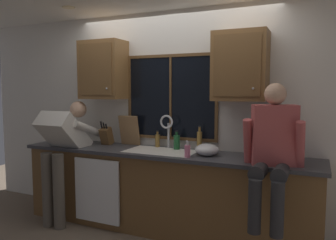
{
  "coord_description": "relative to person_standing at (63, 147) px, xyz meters",
  "views": [
    {
      "loc": [
        1.59,
        -3.64,
        1.63
      ],
      "look_at": [
        0.08,
        -0.3,
        1.28
      ],
      "focal_mm": 35.31,
      "sensor_mm": 36.0,
      "label": 1
    }
  ],
  "objects": [
    {
      "name": "window_frame_bottom",
      "position": [
        1.18,
        0.56,
        0.1
      ],
      "size": [
        1.17,
        0.02,
        0.04
      ],
      "primitive_type": "cube",
      "color": "brown"
    },
    {
      "name": "back_wall",
      "position": [
        1.18,
        0.63,
        0.35
      ],
      "size": [
        5.8,
        0.12,
        2.55
      ],
      "primitive_type": "cube",
      "color": "silver",
      "rests_on": "floor"
    },
    {
      "name": "countertop",
      "position": [
        1.18,
        0.26,
        -0.03
      ],
      "size": [
        3.46,
        0.62,
        0.04
      ],
      "primitive_type": "cube",
      "color": "#38383D",
      "rests_on": "lower_cabinet_run"
    },
    {
      "name": "cutting_board",
      "position": [
        0.64,
        0.49,
        0.18
      ],
      "size": [
        0.27,
        0.1,
        0.37
      ],
      "primitive_type": "cube",
      "rotation": [
        0.21,
        0.0,
        0.0
      ],
      "color": "#997047",
      "rests_on": "countertop"
    },
    {
      "name": "window_frame_top",
      "position": [
        1.18,
        0.56,
        1.09
      ],
      "size": [
        1.17,
        0.02,
        0.04
      ],
      "primitive_type": "cube",
      "color": "brown"
    },
    {
      "name": "upper_cabinet_left",
      "position": [
        0.32,
        0.41,
        0.93
      ],
      "size": [
        0.56,
        0.36,
        0.72
      ],
      "color": "brown"
    },
    {
      "name": "window_frame_left",
      "position": [
        0.61,
        0.56,
        0.6
      ],
      "size": [
        0.03,
        0.02,
        0.95
      ],
      "primitive_type": "cube",
      "color": "brown"
    },
    {
      "name": "mixing_bowl",
      "position": [
        1.73,
        0.27,
        0.05
      ],
      "size": [
        0.26,
        0.26,
        0.13
      ],
      "primitive_type": "ellipsoid",
      "color": "silver",
      "rests_on": "countertop"
    },
    {
      "name": "window_glass",
      "position": [
        1.18,
        0.57,
        0.6
      ],
      "size": [
        1.1,
        0.02,
        0.95
      ],
      "primitive_type": "cube",
      "color": "black"
    },
    {
      "name": "upper_cabinet_right",
      "position": [
        2.03,
        0.41,
        0.93
      ],
      "size": [
        0.56,
        0.36,
        0.72
      ],
      "color": "brown"
    },
    {
      "name": "bottle_amber_small",
      "position": [
        1.57,
        0.47,
        0.11
      ],
      "size": [
        0.06,
        0.06,
        0.29
      ],
      "color": "olive",
      "rests_on": "countertop"
    },
    {
      "name": "lower_cabinet_run",
      "position": [
        1.18,
        0.28,
        -0.49
      ],
      "size": [
        3.4,
        0.58,
        0.88
      ],
      "primitive_type": "cube",
      "color": "brown",
      "rests_on": "floor"
    },
    {
      "name": "person_sitting_on_counter",
      "position": [
        2.43,
        0.0,
        0.17
      ],
      "size": [
        0.54,
        0.65,
        1.26
      ],
      "color": "#262628",
      "rests_on": "countertop"
    },
    {
      "name": "faucet",
      "position": [
        1.18,
        0.45,
        0.24
      ],
      "size": [
        0.18,
        0.09,
        0.4
      ],
      "color": "silver",
      "rests_on": "countertop"
    },
    {
      "name": "knife_block",
      "position": [
        0.36,
        0.39,
        0.1
      ],
      "size": [
        0.12,
        0.18,
        0.32
      ],
      "color": "brown",
      "rests_on": "countertop"
    },
    {
      "name": "ceiling_downlight_left",
      "position": [
        0.17,
        -0.03,
        1.61
      ],
      "size": [
        0.14,
        0.14,
        0.01
      ],
      "primitive_type": "cylinder",
      "color": "#FFEAB2"
    },
    {
      "name": "bottle_tall_clear",
      "position": [
        1.03,
        0.5,
        0.07
      ],
      "size": [
        0.06,
        0.06,
        0.2
      ],
      "color": "olive",
      "rests_on": "countertop"
    },
    {
      "name": "person_standing",
      "position": [
        0.0,
        0.0,
        0.0
      ],
      "size": [
        0.53,
        0.72,
        1.47
      ],
      "color": "#595147",
      "rests_on": "floor"
    },
    {
      "name": "window_frame_right",
      "position": [
        1.74,
        0.56,
        0.6
      ],
      "size": [
        0.03,
        0.02,
        0.95
      ],
      "primitive_type": "cube",
      "color": "brown"
    },
    {
      "name": "bottle_green_glass",
      "position": [
        1.3,
        0.45,
        0.08
      ],
      "size": [
        0.07,
        0.07,
        0.22
      ],
      "color": "#1E592D",
      "rests_on": "countertop"
    },
    {
      "name": "window_mullion_center",
      "position": [
        1.18,
        0.55,
        0.6
      ],
      "size": [
        0.02,
        0.02,
        0.95
      ],
      "primitive_type": "cube",
      "color": "brown"
    },
    {
      "name": "dishwasher_front",
      "position": [
        0.51,
        -0.03,
        -0.47
      ],
      "size": [
        0.6,
        0.02,
        0.74
      ],
      "primitive_type": "cube",
      "color": "white"
    },
    {
      "name": "soap_dispenser",
      "position": [
        1.58,
        0.08,
        0.06
      ],
      "size": [
        0.06,
        0.07,
        0.18
      ],
      "color": "pink",
      "rests_on": "countertop"
    },
    {
      "name": "sink",
      "position": [
        1.18,
        0.27,
        -0.11
      ],
      "size": [
        0.8,
        0.46,
        0.21
      ],
      "color": "white",
      "rests_on": "lower_cabinet_run"
    }
  ]
}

